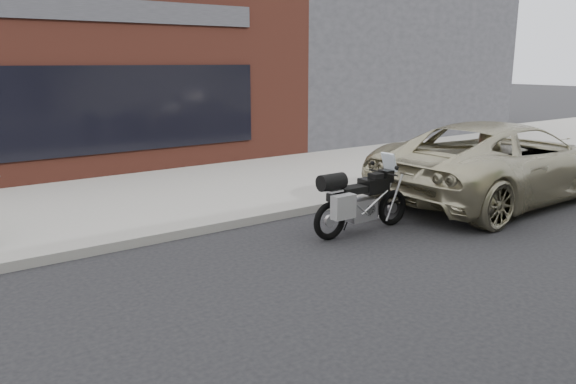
{
  "coord_description": "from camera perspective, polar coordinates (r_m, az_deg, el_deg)",
  "views": [
    {
      "loc": [
        -5.01,
        -4.01,
        2.79
      ],
      "look_at": [
        -0.19,
        2.75,
        0.85
      ],
      "focal_mm": 35.0,
      "sensor_mm": 36.0,
      "label": 1
    }
  ],
  "objects": [
    {
      "name": "motorcycle",
      "position": [
        9.26,
        7.08,
        -0.91
      ],
      "size": [
        2.04,
        0.66,
        1.29
      ],
      "rotation": [
        0.0,
        0.0,
        0.0
      ],
      "color": "black",
      "rests_on": "ground"
    },
    {
      "name": "neighbour_building",
      "position": [
        23.45,
        4.4,
        13.64
      ],
      "size": [
        10.0,
        10.0,
        6.0
      ],
      "primitive_type": "cube",
      "color": "#2B2B30",
      "rests_on": "ground"
    },
    {
      "name": "near_sidewalk",
      "position": [
        12.4,
        -10.78,
        0.27
      ],
      "size": [
        44.0,
        6.0,
        0.15
      ],
      "primitive_type": "cube",
      "color": "gray",
      "rests_on": "ground"
    },
    {
      "name": "minivan",
      "position": [
        12.21,
        20.93,
        2.94
      ],
      "size": [
        5.87,
        2.79,
        1.62
      ],
      "primitive_type": "imported",
      "rotation": [
        0.0,
        0.0,
        1.59
      ],
      "color": "tan",
      "rests_on": "ground"
    },
    {
      "name": "storefront",
      "position": [
        18.25,
        -26.46,
        10.11
      ],
      "size": [
        14.0,
        10.07,
        4.5
      ],
      "color": "#57271C",
      "rests_on": "ground"
    },
    {
      "name": "ground",
      "position": [
        7.0,
        14.74,
        -10.81
      ],
      "size": [
        120.0,
        120.0,
        0.0
      ],
      "primitive_type": "plane",
      "color": "black",
      "rests_on": "ground"
    }
  ]
}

